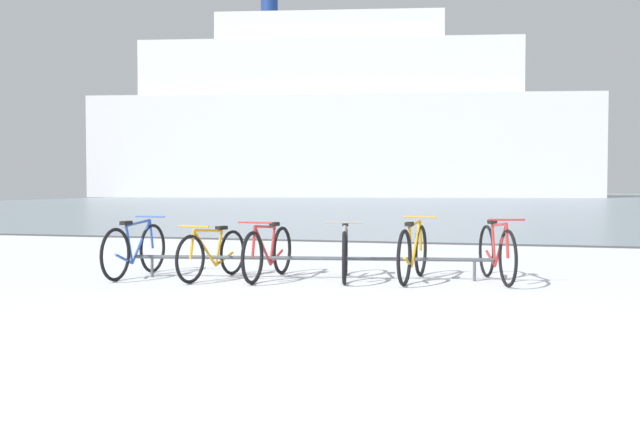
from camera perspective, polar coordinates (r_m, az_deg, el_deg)
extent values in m
cube|color=silver|center=(4.95, -4.23, -12.84)|extent=(80.00, 22.00, 0.08)
cube|color=gray|center=(70.54, 13.72, 1.12)|extent=(80.00, 110.00, 0.08)
cube|color=#47474C|center=(15.64, 9.17, -2.44)|extent=(80.00, 0.50, 0.05)
cylinder|color=#4C5156|center=(9.55, -0.82, -3.58)|extent=(4.75, 0.86, 0.05)
cylinder|color=#4C5156|center=(10.03, -13.22, -4.16)|extent=(0.04, 0.04, 0.28)
cylinder|color=#4C5156|center=(9.58, 12.19, -4.45)|extent=(0.04, 0.04, 0.28)
torus|color=black|center=(10.55, -13.17, -2.71)|extent=(0.05, 0.70, 0.70)
torus|color=black|center=(9.71, -15.97, -3.16)|extent=(0.05, 0.70, 0.70)
cylinder|color=#3359B2|center=(10.27, -14.04, -2.15)|extent=(0.04, 0.52, 0.59)
cylinder|color=#3359B2|center=(10.00, -14.95, -2.42)|extent=(0.04, 0.18, 0.53)
cylinder|color=#3359B2|center=(10.19, -14.26, -0.73)|extent=(0.04, 0.64, 0.08)
cylinder|color=#3359B2|center=(9.90, -15.33, -3.51)|extent=(0.04, 0.43, 0.19)
cylinder|color=#3359B2|center=(10.51, -13.28, -1.61)|extent=(0.04, 0.11, 0.42)
cube|color=black|center=(9.91, -15.18, -0.73)|extent=(0.08, 0.20, 0.05)
cylinder|color=#3359B2|center=(10.46, -13.39, -0.24)|extent=(0.46, 0.03, 0.02)
torus|color=black|center=(9.27, -10.28, -3.59)|extent=(0.15, 0.62, 0.62)
torus|color=black|center=(10.11, -6.98, -3.09)|extent=(0.15, 0.62, 0.62)
cylinder|color=gold|center=(9.53, -9.15, -2.76)|extent=(0.13, 0.53, 0.53)
cylinder|color=gold|center=(9.80, -8.07, -2.74)|extent=(0.07, 0.19, 0.47)
cylinder|color=gold|center=(9.57, -8.90, -1.35)|extent=(0.15, 0.65, 0.08)
cylinder|color=gold|center=(9.93, -7.63, -3.60)|extent=(0.11, 0.44, 0.17)
cylinder|color=gold|center=(9.28, -10.15, -2.46)|extent=(0.05, 0.12, 0.37)
cube|color=black|center=(9.84, -7.84, -1.14)|extent=(0.11, 0.21, 0.05)
cylinder|color=gold|center=(9.30, -10.03, -1.02)|extent=(0.46, 0.10, 0.02)
torus|color=black|center=(9.09, -5.40, -3.53)|extent=(0.07, 0.68, 0.67)
torus|color=black|center=(10.09, -3.03, -2.95)|extent=(0.07, 0.68, 0.67)
cylinder|color=#B22D2D|center=(9.40, -4.58, -2.60)|extent=(0.06, 0.57, 0.57)
cylinder|color=#B22D2D|center=(9.73, -3.81, -2.57)|extent=(0.04, 0.20, 0.51)
cylinder|color=#B22D2D|center=(9.46, -4.40, -1.06)|extent=(0.06, 0.70, 0.08)
cylinder|color=#B22D2D|center=(9.88, -3.49, -3.50)|extent=(0.05, 0.47, 0.19)
cylinder|color=#B22D2D|center=(9.11, -5.30, -2.28)|extent=(0.04, 0.12, 0.40)
cube|color=black|center=(9.78, -3.64, -0.85)|extent=(0.09, 0.20, 0.05)
cylinder|color=#B22D2D|center=(9.13, -5.21, -0.72)|extent=(0.46, 0.04, 0.02)
torus|color=black|center=(9.02, 1.95, -3.55)|extent=(0.19, 0.67, 0.68)
torus|color=black|center=(9.98, 2.06, -3.00)|extent=(0.19, 0.67, 0.68)
cylinder|color=gray|center=(9.32, 1.99, -2.63)|extent=(0.14, 0.50, 0.57)
cylinder|color=gray|center=(9.63, 2.02, -2.61)|extent=(0.07, 0.18, 0.51)
cylinder|color=gray|center=(9.37, 2.00, -1.07)|extent=(0.17, 0.62, 0.08)
cylinder|color=gray|center=(9.78, 2.03, -3.55)|extent=(0.12, 0.42, 0.19)
cylinder|color=gray|center=(9.04, 1.96, -2.29)|extent=(0.06, 0.11, 0.40)
cube|color=black|center=(9.68, 2.03, -0.87)|extent=(0.12, 0.21, 0.05)
cylinder|color=gray|center=(9.06, 1.96, -0.72)|extent=(0.45, 0.12, 0.02)
torus|color=black|center=(9.97, 8.02, -2.93)|extent=(0.10, 0.71, 0.71)
torus|color=black|center=(8.95, 6.72, -3.51)|extent=(0.10, 0.71, 0.71)
cylinder|color=gold|center=(9.63, 7.63, -2.36)|extent=(0.08, 0.55, 0.60)
cylinder|color=gold|center=(9.30, 7.21, -2.67)|extent=(0.05, 0.19, 0.53)
cylinder|color=gold|center=(9.53, 7.55, -0.82)|extent=(0.09, 0.68, 0.09)
cylinder|color=gold|center=(9.18, 7.02, -3.87)|extent=(0.07, 0.46, 0.19)
cylinder|color=gold|center=(9.91, 7.98, -1.76)|extent=(0.04, 0.12, 0.42)
cube|color=black|center=(9.20, 7.12, -0.84)|extent=(0.09, 0.21, 0.05)
cylinder|color=gold|center=(9.86, 7.94, -0.29)|extent=(0.46, 0.06, 0.02)
torus|color=black|center=(9.09, 14.72, -3.47)|extent=(0.25, 0.69, 0.71)
torus|color=black|center=(10.02, 13.12, -2.93)|extent=(0.25, 0.69, 0.71)
cylinder|color=#B22D2D|center=(9.38, 14.17, -2.49)|extent=(0.18, 0.50, 0.60)
cylinder|color=#B22D2D|center=(9.69, 13.65, -2.49)|extent=(0.09, 0.18, 0.54)
cylinder|color=#B22D2D|center=(9.43, 14.06, -0.85)|extent=(0.22, 0.62, 0.09)
cylinder|color=#B22D2D|center=(9.83, 13.43, -3.50)|extent=(0.16, 0.42, 0.19)
cylinder|color=#B22D2D|center=(9.11, 14.67, -2.13)|extent=(0.07, 0.11, 0.43)
cube|color=black|center=(9.74, 13.55, -0.67)|extent=(0.13, 0.21, 0.05)
cylinder|color=#B22D2D|center=(9.13, 14.62, -0.49)|extent=(0.45, 0.16, 0.02)
cube|color=white|center=(81.10, 1.78, 5.22)|extent=(56.06, 20.86, 10.97)
cube|color=white|center=(82.05, 0.81, 11.16)|extent=(42.25, 16.70, 6.03)
cube|color=white|center=(82.88, 0.81, 14.27)|extent=(25.73, 12.01, 3.07)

